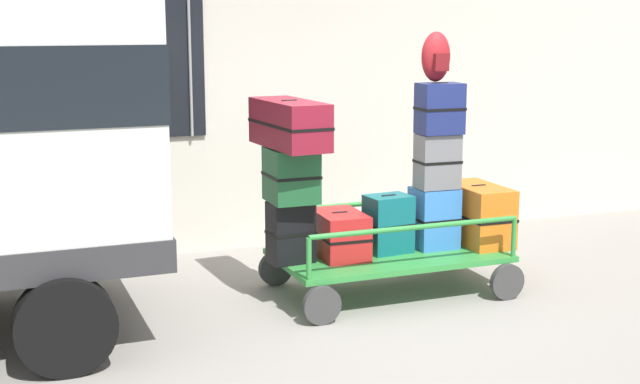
# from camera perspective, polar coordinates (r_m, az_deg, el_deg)

# --- Properties ---
(ground_plane) EXTENTS (40.00, 40.00, 0.00)m
(ground_plane) POSITION_cam_1_polar(r_m,az_deg,el_deg) (7.38, 2.87, -8.05)
(ground_plane) COLOR gray
(building_wall) EXTENTS (12.00, 0.38, 5.00)m
(building_wall) POSITION_cam_1_polar(r_m,az_deg,el_deg) (9.45, -3.84, 11.57)
(building_wall) COLOR beige
(building_wall) RESTS_ON ground
(luggage_cart) EXTENTS (2.08, 1.21, 0.37)m
(luggage_cart) POSITION_cam_1_polar(r_m,az_deg,el_deg) (7.93, 4.48, -4.33)
(luggage_cart) COLOR #2D8438
(luggage_cart) RESTS_ON ground
(cart_railing) EXTENTS (1.98, 1.08, 0.37)m
(cart_railing) POSITION_cam_1_polar(r_m,az_deg,el_deg) (7.84, 4.52, -1.81)
(cart_railing) COLOR #2D8438
(cart_railing) RESTS_ON luggage_cart
(suitcase_left_bottom) EXTENTS (0.40, 0.29, 0.54)m
(suitcase_left_bottom) POSITION_cam_1_polar(r_m,az_deg,el_deg) (7.51, -1.91, -2.61)
(suitcase_left_bottom) COLOR black
(suitcase_left_bottom) RESTS_ON luggage_cart
(suitcase_left_middle) EXTENTS (0.40, 0.44, 0.46)m
(suitcase_left_middle) POSITION_cam_1_polar(r_m,az_deg,el_deg) (7.39, -1.88, 1.11)
(suitcase_left_middle) COLOR #194C28
(suitcase_left_middle) RESTS_ON suitcase_left_bottom
(suitcase_left_top) EXTENTS (0.44, 0.99, 0.40)m
(suitcase_left_top) POSITION_cam_1_polar(r_m,az_deg,el_deg) (7.37, -2.01, 4.44)
(suitcase_left_top) COLOR maroon
(suitcase_left_top) RESTS_ON suitcase_left_middle
(suitcase_midleft_bottom) EXTENTS (0.42, 0.61, 0.40)m
(suitcase_midleft_bottom) POSITION_cam_1_polar(r_m,az_deg,el_deg) (7.71, 1.29, -2.77)
(suitcase_midleft_bottom) COLOR #B21E1E
(suitcase_midleft_bottom) RESTS_ON luggage_cart
(suitcase_center_bottom) EXTENTS (0.42, 0.34, 0.52)m
(suitcase_center_bottom) POSITION_cam_1_polar(r_m,az_deg,el_deg) (7.87, 4.45, -2.07)
(suitcase_center_bottom) COLOR #0F5960
(suitcase_center_bottom) RESTS_ON luggage_cart
(suitcase_midright_bottom) EXTENTS (0.39, 0.36, 0.56)m
(suitcase_midright_bottom) POSITION_cam_1_polar(r_m,az_deg,el_deg) (8.07, 7.41, -1.66)
(suitcase_midright_bottom) COLOR #3372C6
(suitcase_midright_bottom) RESTS_ON luggage_cart
(suitcase_midright_middle) EXTENTS (0.39, 0.27, 0.50)m
(suitcase_midright_middle) POSITION_cam_1_polar(r_m,az_deg,el_deg) (7.94, 7.63, 1.99)
(suitcase_midright_middle) COLOR slate
(suitcase_midright_middle) RESTS_ON suitcase_midright_bottom
(suitcase_midright_top) EXTENTS (0.40, 0.29, 0.46)m
(suitcase_midright_top) POSITION_cam_1_polar(r_m,az_deg,el_deg) (7.87, 7.78, 5.40)
(suitcase_midright_top) COLOR navy
(suitcase_midright_top) RESTS_ON suitcase_midright_middle
(suitcase_right_bottom) EXTENTS (0.42, 0.79, 0.55)m
(suitcase_right_bottom) POSITION_cam_1_polar(r_m,az_deg,el_deg) (8.30, 10.20, -1.42)
(suitcase_right_bottom) COLOR orange
(suitcase_right_bottom) RESTS_ON luggage_cart
(backpack) EXTENTS (0.27, 0.22, 0.44)m
(backpack) POSITION_cam_1_polar(r_m,az_deg,el_deg) (7.89, 7.55, 8.69)
(backpack) COLOR maroon
(backpack) RESTS_ON suitcase_midright_top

